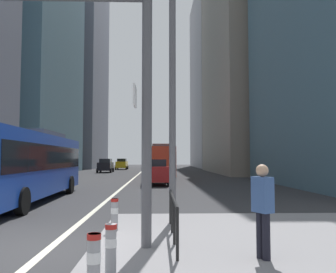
{
  "coord_description": "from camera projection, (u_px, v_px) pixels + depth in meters",
  "views": [
    {
      "loc": [
        2.44,
        -7.94,
        2.04
      ],
      "look_at": [
        3.57,
        30.95,
        4.45
      ],
      "focal_mm": 37.22,
      "sensor_mm": 36.0,
      "label": 1
    }
  ],
  "objects": [
    {
      "name": "street_lamp_post",
      "position": [
        172.0,
        50.0,
        10.47
      ],
      "size": [
        5.5,
        0.32,
        8.0
      ],
      "color": "#56565B",
      "rests_on": "median_island"
    },
    {
      "name": "median_island",
      "position": [
        312.0,
        257.0,
        6.89
      ],
      "size": [
        9.0,
        10.0,
        0.15
      ],
      "primitive_type": "cube",
      "color": "gray",
      "rests_on": "ground"
    },
    {
      "name": "city_bus_blue_oncoming",
      "position": [
        26.0,
        162.0,
        16.26
      ],
      "size": [
        2.95,
        12.03,
        3.4
      ],
      "color": "#14389E",
      "rests_on": "ground"
    },
    {
      "name": "ground_plane",
      "position": [
        127.0,
        184.0,
        27.68
      ],
      "size": [
        160.0,
        160.0,
        0.0
      ],
      "primitive_type": "plane",
      "color": "#303033"
    },
    {
      "name": "car_oncoming_mid",
      "position": [
        106.0,
        165.0,
        49.14
      ],
      "size": [
        2.1,
        4.36,
        1.94
      ],
      "color": "black",
      "rests_on": "ground"
    },
    {
      "name": "traffic_signal_gantry",
      "position": [
        39.0,
        60.0,
        7.53
      ],
      "size": [
        6.9,
        0.65,
        6.0
      ],
      "color": "#515156",
      "rests_on": "median_island"
    },
    {
      "name": "bollard_left",
      "position": [
        94.0,
        261.0,
        4.75
      ],
      "size": [
        0.2,
        0.2,
        0.85
      ],
      "color": "#99999E",
      "rests_on": "median_island"
    },
    {
      "name": "office_tower_left_mid",
      "position": [
        25.0,
        22.0,
        48.1
      ],
      "size": [
        11.85,
        21.18,
        41.62
      ],
      "primitive_type": "cube",
      "color": "slate",
      "rests_on": "ground"
    },
    {
      "name": "office_tower_left_far",
      "position": [
        71.0,
        67.0,
        73.62
      ],
      "size": [
        13.13,
        20.11,
        42.41
      ],
      "primitive_type": "cube",
      "color": "slate",
      "rests_on": "ground"
    },
    {
      "name": "pedestrian_waiting",
      "position": [
        263.0,
        206.0,
        6.56
      ],
      "size": [
        0.38,
        0.45,
        1.77
      ],
      "color": "black",
      "rests_on": "median_island"
    },
    {
      "name": "car_receding_near",
      "position": [
        155.0,
        172.0,
        26.47
      ],
      "size": [
        2.17,
        4.54,
        1.94
      ],
      "color": "maroon",
      "rests_on": "ground"
    },
    {
      "name": "office_tower_right_far",
      "position": [
        222.0,
        80.0,
        78.8
      ],
      "size": [
        12.47,
        24.05,
        39.42
      ],
      "primitive_type": "cube",
      "color": "#9E9EA3",
      "rests_on": "ground"
    },
    {
      "name": "city_bus_red_receding",
      "position": [
        161.0,
        160.0,
        36.39
      ],
      "size": [
        2.85,
        11.14,
        3.4
      ],
      "color": "red",
      "rests_on": "ground"
    },
    {
      "name": "pedestrian_railing",
      "position": [
        173.0,
        208.0,
        8.24
      ],
      "size": [
        0.06,
        3.67,
        0.98
      ],
      "color": "black",
      "rests_on": "median_island"
    },
    {
      "name": "lane_centre_line",
      "position": [
        135.0,
        177.0,
        37.66
      ],
      "size": [
        0.2,
        80.0,
        0.01
      ],
      "primitive_type": "cube",
      "color": "beige",
      "rests_on": "ground"
    },
    {
      "name": "bollard_right",
      "position": [
        111.0,
        246.0,
        5.72
      ],
      "size": [
        0.2,
        0.2,
        0.8
      ],
      "color": "#99999E",
      "rests_on": "median_island"
    },
    {
      "name": "office_tower_right_mid",
      "position": [
        260.0,
        42.0,
        49.84
      ],
      "size": [
        13.66,
        23.4,
        37.4
      ],
      "primitive_type": "cube",
      "color": "gray",
      "rests_on": "ground"
    },
    {
      "name": "bollard_back",
      "position": [
        115.0,
        213.0,
        9.05
      ],
      "size": [
        0.2,
        0.2,
        0.83
      ],
      "color": "#99999E",
      "rests_on": "median_island"
    },
    {
      "name": "car_receding_far",
      "position": [
        169.0,
        164.0,
        65.6
      ],
      "size": [
        2.1,
        4.05,
        1.94
      ],
      "color": "#232838",
      "rests_on": "ground"
    },
    {
      "name": "car_oncoming_far",
      "position": [
        122.0,
        164.0,
        61.91
      ],
      "size": [
        2.04,
        4.41,
        1.94
      ],
      "color": "gold",
      "rests_on": "ground"
    }
  ]
}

